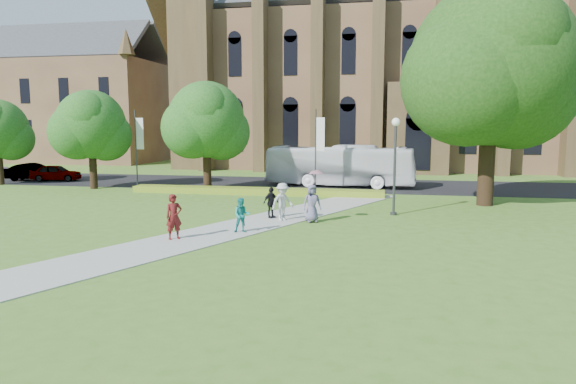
% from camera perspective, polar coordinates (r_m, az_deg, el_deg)
% --- Properties ---
extents(ground, '(160.00, 160.00, 0.00)m').
position_cam_1_polar(ground, '(23.25, -7.05, -4.66)').
color(ground, '#416F21').
rests_on(ground, ground).
extents(road, '(160.00, 10.00, 0.02)m').
position_cam_1_polar(road, '(42.49, 1.26, 0.90)').
color(road, black).
rests_on(road, ground).
extents(footpath, '(15.58, 28.54, 0.04)m').
position_cam_1_polar(footpath, '(24.18, -6.32, -4.13)').
color(footpath, '#B2B2A8').
rests_on(footpath, ground).
extents(flower_hedge, '(18.00, 1.40, 0.45)m').
position_cam_1_polar(flower_hedge, '(36.27, -3.66, 0.10)').
color(flower_hedge, gold).
rests_on(flower_hedge, ground).
extents(cathedral, '(52.60, 18.25, 28.00)m').
position_cam_1_polar(cathedral, '(61.96, 13.99, 14.77)').
color(cathedral, brown).
rests_on(cathedral, ground).
extents(building_west, '(22.00, 14.00, 18.30)m').
position_cam_1_polar(building_west, '(75.84, -22.28, 10.19)').
color(building_west, brown).
rests_on(building_west, ground).
extents(streetlamp, '(0.44, 0.44, 5.24)m').
position_cam_1_polar(streetlamp, '(28.17, 11.81, 4.12)').
color(streetlamp, '#38383D').
rests_on(streetlamp, ground).
extents(large_tree, '(9.60, 9.60, 13.20)m').
position_cam_1_polar(large_tree, '(33.34, 21.67, 12.98)').
color(large_tree, '#332114').
rests_on(large_tree, ground).
extents(street_tree_0, '(5.20, 5.20, 7.50)m').
position_cam_1_polar(street_tree_0, '(41.89, -21.04, 6.98)').
color(street_tree_0, '#332114').
rests_on(street_tree_0, ground).
extents(street_tree_1, '(5.60, 5.60, 8.05)m').
position_cam_1_polar(street_tree_1, '(38.41, -9.07, 7.91)').
color(street_tree_1, '#332114').
rests_on(street_tree_1, ground).
extents(banner_pole_0, '(0.70, 0.10, 6.00)m').
position_cam_1_polar(banner_pole_0, '(37.18, 3.25, 5.18)').
color(banner_pole_0, '#38383D').
rests_on(banner_pole_0, ground).
extents(banner_pole_1, '(0.70, 0.10, 6.00)m').
position_cam_1_polar(banner_pole_1, '(41.43, -16.39, 5.12)').
color(banner_pole_1, '#38383D').
rests_on(banner_pole_1, ground).
extents(tour_coach, '(11.98, 3.83, 3.28)m').
position_cam_1_polar(tour_coach, '(40.88, 5.79, 2.93)').
color(tour_coach, silver).
rests_on(tour_coach, road).
extents(car_0, '(4.43, 2.53, 1.42)m').
position_cam_1_polar(car_0, '(49.14, -24.39, 1.97)').
color(car_0, gray).
rests_on(car_0, road).
extents(car_1, '(4.80, 2.51, 1.50)m').
position_cam_1_polar(car_1, '(50.26, -26.39, 2.01)').
color(car_1, gray).
rests_on(car_1, road).
extents(pedestrian_0, '(0.83, 0.81, 1.93)m').
position_cam_1_polar(pedestrian_0, '(22.27, -12.56, -2.69)').
color(pedestrian_0, '#551313').
rests_on(pedestrian_0, footpath).
extents(pedestrian_1, '(0.90, 0.79, 1.57)m').
position_cam_1_polar(pedestrian_1, '(23.22, -5.16, -2.58)').
color(pedestrian_1, teal).
rests_on(pedestrian_1, footpath).
extents(pedestrian_2, '(1.39, 1.36, 1.91)m').
position_cam_1_polar(pedestrian_2, '(26.01, -0.61, -1.09)').
color(pedestrian_2, '#B9B9B9').
rests_on(pedestrian_2, footpath).
extents(pedestrian_3, '(0.90, 0.99, 1.62)m').
position_cam_1_polar(pedestrian_3, '(26.74, -1.91, -1.17)').
color(pedestrian_3, black).
rests_on(pedestrian_3, footpath).
extents(pedestrian_4, '(1.08, 0.91, 1.88)m').
position_cam_1_polar(pedestrian_4, '(25.67, 2.68, -1.25)').
color(pedestrian_4, slate).
rests_on(pedestrian_4, footpath).
extents(parasol, '(0.83, 0.83, 0.62)m').
position_cam_1_polar(parasol, '(25.59, 3.13, 1.54)').
color(parasol, '#F0A9B2').
rests_on(parasol, pedestrian_4).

